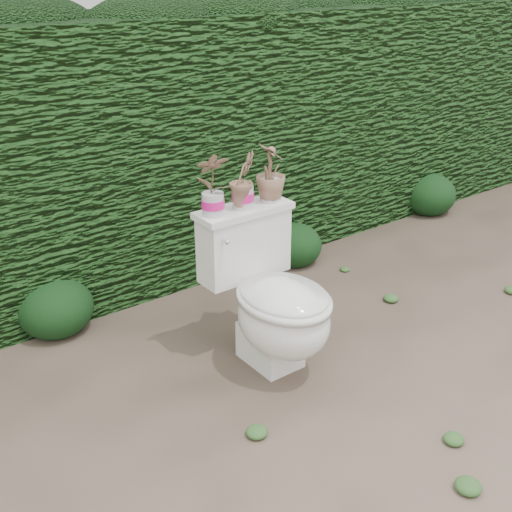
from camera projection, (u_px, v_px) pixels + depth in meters
ground at (303, 369)px, 3.23m from camera, size 60.00×60.00×0.00m
hedge at (141, 148)px, 4.06m from camera, size 8.00×1.00×1.60m
toilet at (273, 302)px, 3.14m from camera, size 0.50×0.68×0.78m
potted_plant_left at (212, 186)px, 2.98m from camera, size 0.18×0.14×0.29m
potted_plant_center at (243, 182)px, 3.08m from camera, size 0.18×0.17×0.26m
potted_plant_right at (271, 174)px, 3.17m from camera, size 0.18×0.18×0.28m
liriope_clump_1 at (54, 303)px, 3.52m from camera, size 0.42×0.42×0.34m
liriope_clump_2 at (294, 241)px, 4.34m from camera, size 0.38×0.38×0.30m
liriope_clump_3 at (429, 191)px, 5.22m from camera, size 0.44×0.44×0.35m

